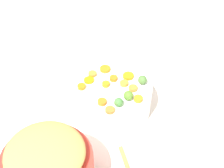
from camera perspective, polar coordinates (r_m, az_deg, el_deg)
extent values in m
cube|color=white|center=(1.20, 2.35, -5.57)|extent=(2.40, 2.40, 0.02)
cylinder|color=white|center=(1.18, 0.00, -2.27)|extent=(0.27, 0.27, 0.11)
ellipsoid|color=tan|center=(0.91, -11.13, -11.21)|extent=(0.21, 0.21, 0.05)
cylinder|color=orange|center=(1.06, -0.34, -4.37)|extent=(0.03, 0.03, 0.01)
cylinder|color=orange|center=(1.18, -3.26, 1.68)|extent=(0.03, 0.03, 0.01)
cylinder|color=orange|center=(1.14, 2.03, 0.10)|extent=(0.04, 0.04, 0.01)
cylinder|color=orange|center=(1.09, 4.40, -2.48)|extent=(0.03, 0.03, 0.01)
cylinder|color=orange|center=(1.13, -5.09, -0.43)|extent=(0.03, 0.03, 0.01)
cylinder|color=orange|center=(1.16, 0.26, 0.94)|extent=(0.04, 0.04, 0.01)
cylinder|color=orange|center=(1.17, 2.73, 1.33)|extent=(0.05, 0.05, 0.01)
cylinder|color=orange|center=(1.16, -3.85, 0.63)|extent=(0.05, 0.05, 0.01)
cylinder|color=orange|center=(1.14, -1.02, -0.03)|extent=(0.03, 0.03, 0.01)
cylinder|color=orange|center=(1.12, 3.56, -0.74)|extent=(0.04, 0.04, 0.01)
cylinder|color=orange|center=(1.20, -1.14, 2.51)|extent=(0.05, 0.05, 0.01)
cylinder|color=orange|center=(1.08, -1.65, -3.00)|extent=(0.03, 0.03, 0.01)
sphere|color=#54832B|center=(1.09, 2.75, -1.95)|extent=(0.03, 0.03, 0.03)
sphere|color=#4E7938|center=(1.14, 5.13, 0.64)|extent=(0.03, 0.03, 0.03)
sphere|color=#457F3B|center=(1.07, 1.10, -3.06)|extent=(0.03, 0.03, 0.03)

